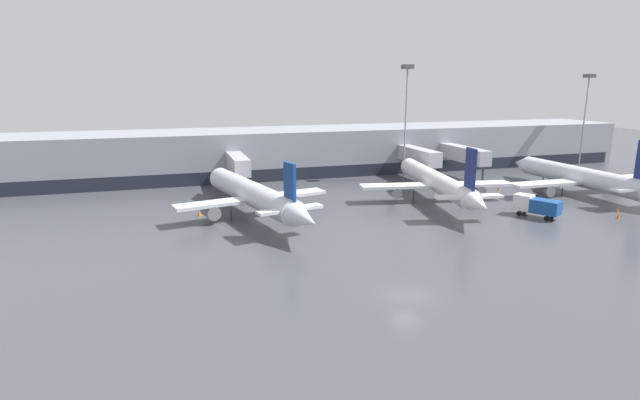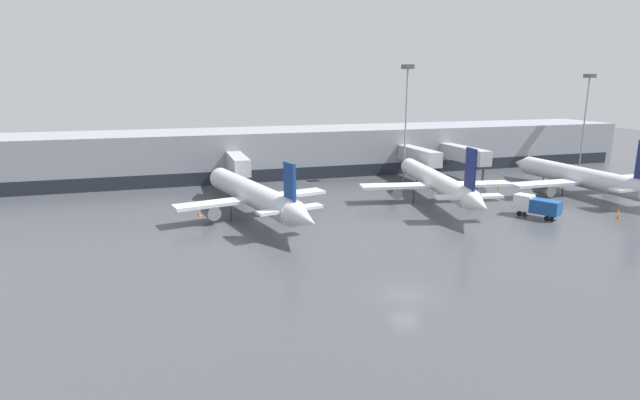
# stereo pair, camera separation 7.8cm
# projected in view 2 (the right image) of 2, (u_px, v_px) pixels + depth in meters

# --- Properties ---
(ground_plane) EXTENTS (320.00, 320.00, 0.00)m
(ground_plane) POSITION_uv_depth(u_px,v_px,m) (406.00, 295.00, 43.63)
(ground_plane) COLOR #424449
(terminal_building) EXTENTS (160.00, 29.94, 9.00)m
(terminal_building) POSITION_uv_depth(u_px,v_px,m) (268.00, 152.00, 100.17)
(terminal_building) COLOR gray
(terminal_building) RESTS_ON ground_plane
(parked_jet_0) EXTENTS (23.99, 35.41, 9.87)m
(parked_jet_0) POSITION_uv_depth(u_px,v_px,m) (437.00, 182.00, 77.35)
(parked_jet_0) COLOR white
(parked_jet_0) RESTS_ON ground_plane
(parked_jet_1) EXTENTS (21.72, 34.52, 9.09)m
(parked_jet_1) POSITION_uv_depth(u_px,v_px,m) (253.00, 195.00, 68.36)
(parked_jet_1) COLOR silver
(parked_jet_1) RESTS_ON ground_plane
(parked_jet_2) EXTENTS (26.99, 33.85, 10.04)m
(parked_jet_2) POSITION_uv_depth(u_px,v_px,m) (583.00, 178.00, 82.77)
(parked_jet_2) COLOR silver
(parked_jet_2) RESTS_ON ground_plane
(service_truck_0) EXTENTS (4.66, 6.27, 2.90)m
(service_truck_0) POSITION_uv_depth(u_px,v_px,m) (537.00, 205.00, 68.51)
(service_truck_0) COLOR #19478C
(service_truck_0) RESTS_ON ground_plane
(traffic_cone_0) EXTENTS (0.42, 0.42, 0.74)m
(traffic_cone_0) POSITION_uv_depth(u_px,v_px,m) (560.00, 185.00, 88.55)
(traffic_cone_0) COLOR orange
(traffic_cone_0) RESTS_ON ground_plane
(traffic_cone_1) EXTENTS (0.42, 0.42, 0.71)m
(traffic_cone_1) POSITION_uv_depth(u_px,v_px,m) (619.00, 216.00, 68.09)
(traffic_cone_1) COLOR orange
(traffic_cone_1) RESTS_ON ground_plane
(traffic_cone_2) EXTENTS (0.39, 0.39, 0.62)m
(traffic_cone_2) POSITION_uv_depth(u_px,v_px,m) (618.00, 210.00, 71.33)
(traffic_cone_2) COLOR orange
(traffic_cone_2) RESTS_ON ground_plane
(traffic_cone_3) EXTENTS (0.47, 0.47, 0.72)m
(traffic_cone_3) POSITION_uv_depth(u_px,v_px,m) (199.00, 213.00, 69.39)
(traffic_cone_3) COLOR orange
(traffic_cone_3) RESTS_ON ground_plane
(traffic_cone_4) EXTENTS (0.38, 0.38, 0.68)m
(traffic_cone_4) POSITION_uv_depth(u_px,v_px,m) (499.00, 188.00, 86.14)
(traffic_cone_4) COLOR orange
(traffic_cone_4) RESTS_ON ground_plane
(apron_light_mast_0) EXTENTS (1.80, 1.80, 21.34)m
(apron_light_mast_0) POSITION_uv_depth(u_px,v_px,m) (407.00, 92.00, 91.57)
(apron_light_mast_0) COLOR gray
(apron_light_mast_0) RESTS_ON ground_plane
(apron_light_mast_1) EXTENTS (1.80, 1.80, 19.94)m
(apron_light_mast_1) POSITION_uv_depth(u_px,v_px,m) (588.00, 95.00, 107.13)
(apron_light_mast_1) COLOR gray
(apron_light_mast_1) RESTS_ON ground_plane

